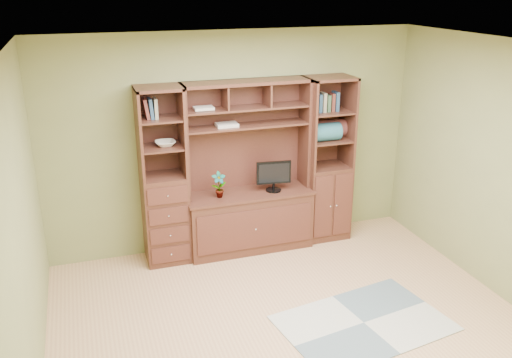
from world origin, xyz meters
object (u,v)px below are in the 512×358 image
object	(u,v)px
center_hutch	(249,169)
monitor	(274,171)
right_tower	(327,160)
left_tower	(163,177)

from	to	relation	value
center_hutch	monitor	bearing A→B (deg)	-6.71
center_hutch	right_tower	size ratio (longest dim) A/B	1.00
right_tower	monitor	world-z (taller)	right_tower
monitor	center_hutch	bearing A→B (deg)	-179.74
center_hutch	left_tower	bearing A→B (deg)	177.71
right_tower	monitor	distance (m)	0.73
right_tower	center_hutch	bearing A→B (deg)	-177.77
left_tower	right_tower	distance (m)	2.02
left_tower	right_tower	xyz separation A→B (m)	(2.02, 0.00, 0.00)
center_hutch	left_tower	xyz separation A→B (m)	(-1.00, 0.04, 0.00)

